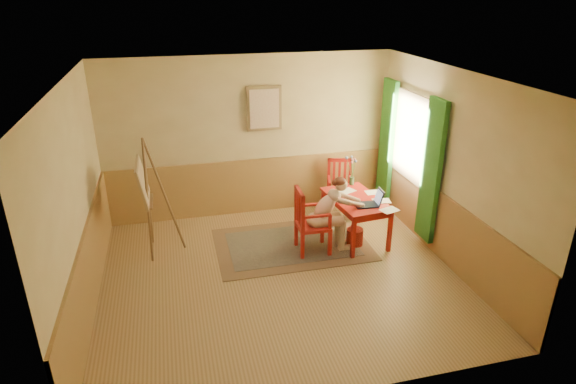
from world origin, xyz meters
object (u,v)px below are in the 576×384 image
object	(u,v)px
table	(356,203)
figure	(330,211)
chair_left	(310,221)
easel	(146,187)
laptop	(370,202)
chair_back	(339,187)

from	to	relation	value
table	figure	size ratio (longest dim) A/B	1.06
table	chair_left	bearing A→B (deg)	-164.72
chair_left	easel	world-z (taller)	easel
table	figure	world-z (taller)	figure
figure	laptop	world-z (taller)	figure
chair_back	figure	xyz separation A→B (m)	(-0.61, -1.25, 0.17)
chair_back	easel	distance (m)	3.39
easel	chair_left	bearing A→B (deg)	-14.26
figure	table	bearing A→B (deg)	24.44
laptop	easel	distance (m)	3.37
table	laptop	world-z (taller)	laptop
chair_left	chair_back	size ratio (longest dim) A/B	1.07
chair_back	table	bearing A→B (deg)	-95.34
table	laptop	distance (m)	0.35
chair_left	figure	distance (m)	0.34
chair_left	laptop	size ratio (longest dim) A/B	2.46
chair_left	figure	bearing A→B (deg)	-1.30
chair_left	chair_back	world-z (taller)	chair_left
chair_back	laptop	bearing A→B (deg)	-89.24
table	chair_back	distance (m)	1.03
table	figure	bearing A→B (deg)	-155.56
chair_left	figure	xyz separation A→B (m)	(0.31, -0.01, 0.14)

